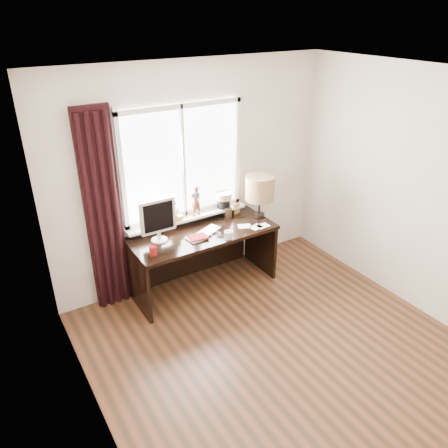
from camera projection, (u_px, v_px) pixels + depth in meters
floor at (297, 366)px, 4.16m from camera, size 3.50×4.00×0.00m
ceiling at (326, 83)px, 2.99m from camera, size 3.50×4.00×0.00m
wall_back at (194, 176)px, 5.10m from camera, size 3.50×0.00×2.60m
wall_left at (99, 320)px, 2.75m from camera, size 0.00×4.00×2.60m
wall_right at (441, 203)px, 4.40m from camera, size 0.00×4.00×2.60m
laptop at (207, 232)px, 4.99m from camera, size 0.41×0.34×0.03m
mug at (229, 235)px, 4.84m from camera, size 0.13×0.14×0.10m
red_cup at (153, 251)px, 4.53m from camera, size 0.08×0.08×0.10m
window at (186, 178)px, 4.99m from camera, size 1.52×0.21×1.40m
curtain at (104, 215)px, 4.58m from camera, size 0.38×0.09×2.25m
desk at (199, 247)px, 5.20m from camera, size 1.70×0.70×0.75m
monitor at (158, 218)px, 4.70m from camera, size 0.40×0.18×0.49m
notebook_stack at (198, 237)px, 4.86m from camera, size 0.24×0.18×0.03m
brush_holder at (228, 212)px, 5.34m from camera, size 0.09×0.09×0.25m
icon_frame at (237, 209)px, 5.43m from camera, size 0.10×0.04×0.13m
table_lamp at (260, 188)px, 5.24m from camera, size 0.35×0.35×0.52m
loose_papers at (254, 226)px, 5.14m from camera, size 0.36×0.24×0.00m
desk_cables at (220, 228)px, 5.10m from camera, size 0.36×0.49×0.01m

